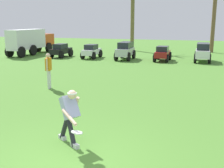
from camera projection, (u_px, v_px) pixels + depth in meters
ground_plane at (65, 165)px, 5.84m from camera, size 80.00×80.00×0.00m
frisbee_thrower at (70, 114)px, 6.62m from camera, size 0.87×0.87×1.39m
frisbee_in_flight at (77, 132)px, 6.06m from camera, size 0.36×0.36×0.08m
teammate_near_sideline at (49, 68)px, 12.21m from camera, size 0.27×0.50×1.56m
parked_car_slot_a at (61, 50)px, 22.99m from camera, size 1.23×2.26×1.10m
parked_car_slot_b at (92, 51)px, 22.35m from camera, size 1.12×2.22×1.10m
parked_car_slot_c at (125, 50)px, 21.55m from camera, size 1.17×2.41×1.34m
parked_car_slot_d at (163, 53)px, 20.83m from camera, size 1.15×2.23×1.10m
parked_car_slot_e at (203, 52)px, 20.41m from camera, size 1.18×2.42×1.34m
box_truck at (31, 40)px, 24.78m from camera, size 1.54×5.93×2.20m
palm_tree_far_left at (132, 10)px, 27.44m from camera, size 3.57×3.45×6.64m
palm_tree_left_of_centre at (214, 13)px, 25.73m from camera, size 3.30×3.18×6.42m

